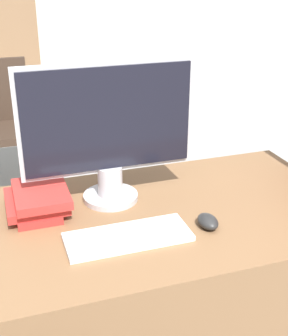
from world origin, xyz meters
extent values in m
cube|color=brown|center=(0.00, 0.37, 0.37)|extent=(1.31, 0.74, 0.74)
cylinder|color=#B7B7BC|center=(-0.13, 0.51, 0.75)|extent=(0.19, 0.19, 0.02)
cylinder|color=#B7B7BC|center=(-0.13, 0.51, 0.81)|extent=(0.09, 0.09, 0.10)
cube|color=#B7B7BC|center=(-0.13, 0.52, 1.04)|extent=(0.59, 0.01, 0.37)
cube|color=black|center=(-0.13, 0.51, 1.04)|extent=(0.56, 0.02, 0.34)
cube|color=white|center=(-0.14, 0.25, 0.75)|extent=(0.38, 0.15, 0.02)
ellipsoid|color=#262626|center=(0.12, 0.23, 0.76)|extent=(0.06, 0.09, 0.04)
cube|color=#B72D28|center=(-0.38, 0.50, 0.75)|extent=(0.14, 0.23, 0.02)
cube|color=#B72D28|center=(-0.38, 0.51, 0.78)|extent=(0.20, 0.22, 0.03)
cube|color=#B72D28|center=(-0.37, 0.50, 0.81)|extent=(0.17, 0.23, 0.03)
cylinder|color=#38281E|center=(-0.26, 2.02, 0.21)|extent=(0.04, 0.04, 0.42)
cylinder|color=#38281E|center=(-0.26, 2.40, 0.21)|extent=(0.04, 0.04, 0.42)
cube|color=#38281E|center=(-0.45, 2.21, 0.45)|extent=(0.44, 0.44, 0.05)
camera|label=1|loc=(-0.48, -0.91, 1.51)|focal=50.00mm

